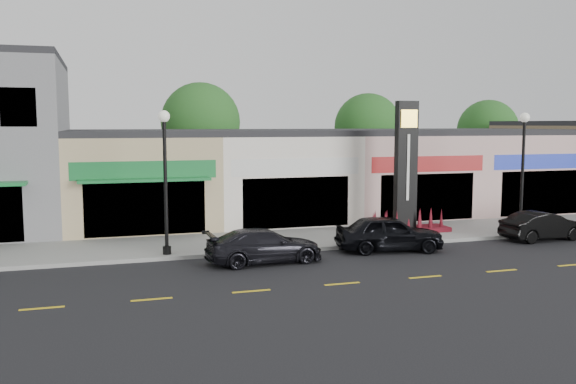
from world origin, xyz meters
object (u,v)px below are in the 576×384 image
lamp_west_near (165,168)px  car_black_conv (543,226)px  lamp_east_near (523,160)px  car_black_sedan (389,233)px  pylon_sign (405,186)px  car_dark_sedan (264,246)px

lamp_west_near → car_black_conv: size_ratio=1.42×
lamp_east_near → car_black_sedan: lamp_east_near is taller
pylon_sign → car_black_conv: 6.25m
car_black_sedan → car_dark_sedan: bearing=105.4°
lamp_east_near → car_black_sedan: (-7.28, -1.30, -2.74)m
lamp_east_near → car_black_sedan: 7.88m
car_dark_sedan → car_black_sedan: bearing=-87.8°
lamp_west_near → car_dark_sedan: size_ratio=1.25×
lamp_west_near → lamp_east_near: bearing=0.0°
car_black_conv → lamp_west_near: bearing=83.3°
lamp_east_near → car_black_conv: 3.09m
pylon_sign → car_dark_sedan: pylon_sign is taller
lamp_west_near → car_dark_sedan: 4.78m
lamp_east_near → pylon_sign: (-5.00, 1.70, -1.20)m
car_dark_sedan → car_black_conv: car_black_conv is taller
lamp_west_near → lamp_east_near: size_ratio=1.00×
car_dark_sedan → car_black_sedan: (5.35, 0.53, 0.10)m
car_dark_sedan → lamp_west_near: bearing=57.9°
car_dark_sedan → car_black_sedan: car_black_sedan is taller
lamp_west_near → car_black_sedan: lamp_west_near is taller
lamp_east_near → car_dark_sedan: bearing=-171.7°
lamp_west_near → car_black_conv: bearing=-4.1°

